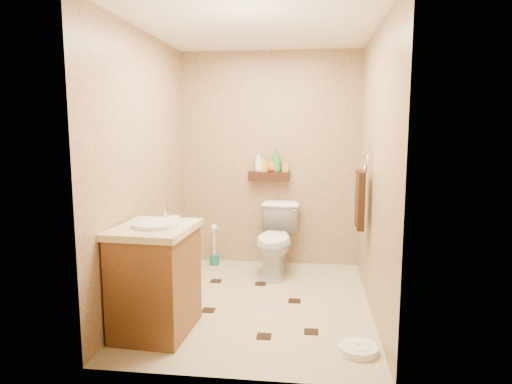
# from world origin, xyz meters

# --- Properties ---
(ground) EXTENTS (2.50, 2.50, 0.00)m
(ground) POSITION_xyz_m (0.00, 0.00, 0.00)
(ground) COLOR #BBAE89
(ground) RESTS_ON ground
(wall_back) EXTENTS (2.00, 0.04, 2.40)m
(wall_back) POSITION_xyz_m (0.00, 1.25, 1.20)
(wall_back) COLOR tan
(wall_back) RESTS_ON ground
(wall_front) EXTENTS (2.00, 0.04, 2.40)m
(wall_front) POSITION_xyz_m (0.00, -1.25, 1.20)
(wall_front) COLOR tan
(wall_front) RESTS_ON ground
(wall_left) EXTENTS (0.04, 2.50, 2.40)m
(wall_left) POSITION_xyz_m (-1.00, 0.00, 1.20)
(wall_left) COLOR tan
(wall_left) RESTS_ON ground
(wall_right) EXTENTS (0.04, 2.50, 2.40)m
(wall_right) POSITION_xyz_m (1.00, 0.00, 1.20)
(wall_right) COLOR tan
(wall_right) RESTS_ON ground
(ceiling) EXTENTS (2.00, 2.50, 0.02)m
(ceiling) POSITION_xyz_m (0.00, 0.00, 2.40)
(ceiling) COLOR white
(ceiling) RESTS_ON wall_back
(wall_shelf) EXTENTS (0.46, 0.14, 0.10)m
(wall_shelf) POSITION_xyz_m (0.00, 1.17, 1.02)
(wall_shelf) COLOR #361E0E
(wall_shelf) RESTS_ON wall_back
(floor_accents) EXTENTS (1.08, 1.28, 0.01)m
(floor_accents) POSITION_xyz_m (0.01, -0.05, 0.00)
(floor_accents) COLOR black
(floor_accents) RESTS_ON ground
(toilet) EXTENTS (0.48, 0.77, 0.75)m
(toilet) POSITION_xyz_m (0.11, 0.83, 0.37)
(toilet) COLOR white
(toilet) RESTS_ON ground
(vanity) EXTENTS (0.61, 0.72, 0.97)m
(vanity) POSITION_xyz_m (-0.70, -0.65, 0.43)
(vanity) COLOR brown
(vanity) RESTS_ON ground
(bathroom_scale) EXTENTS (0.36, 0.36, 0.06)m
(bathroom_scale) POSITION_xyz_m (0.82, -0.81, 0.03)
(bathroom_scale) COLOR white
(bathroom_scale) RESTS_ON ground
(toilet_brush) EXTENTS (0.11, 0.11, 0.47)m
(toilet_brush) POSITION_xyz_m (-0.61, 1.07, 0.17)
(toilet_brush) COLOR #196766
(toilet_brush) RESTS_ON ground
(towel_ring) EXTENTS (0.12, 0.30, 0.76)m
(towel_ring) POSITION_xyz_m (0.91, 0.25, 0.95)
(towel_ring) COLOR silver
(towel_ring) RESTS_ON wall_right
(toilet_paper) EXTENTS (0.12, 0.11, 0.12)m
(toilet_paper) POSITION_xyz_m (-0.94, 0.65, 0.60)
(toilet_paper) COLOR white
(toilet_paper) RESTS_ON wall_left
(bottle_a) EXTENTS (0.12, 0.12, 0.23)m
(bottle_a) POSITION_xyz_m (-0.12, 1.17, 1.18)
(bottle_a) COLOR white
(bottle_a) RESTS_ON wall_shelf
(bottle_b) EXTENTS (0.11, 0.11, 0.17)m
(bottle_b) POSITION_xyz_m (-0.06, 1.17, 1.15)
(bottle_b) COLOR gold
(bottle_b) RESTS_ON wall_shelf
(bottle_c) EXTENTS (0.15, 0.15, 0.15)m
(bottle_c) POSITION_xyz_m (0.03, 1.17, 1.14)
(bottle_c) COLOR #E0531A
(bottle_c) RESTS_ON wall_shelf
(bottle_d) EXTENTS (0.13, 0.13, 0.25)m
(bottle_d) POSITION_xyz_m (0.08, 1.17, 1.20)
(bottle_d) COLOR green
(bottle_d) RESTS_ON wall_shelf
(bottle_e) EXTENTS (0.08, 0.08, 0.15)m
(bottle_e) POSITION_xyz_m (0.18, 1.17, 1.14)
(bottle_e) COLOR gold
(bottle_e) RESTS_ON wall_shelf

